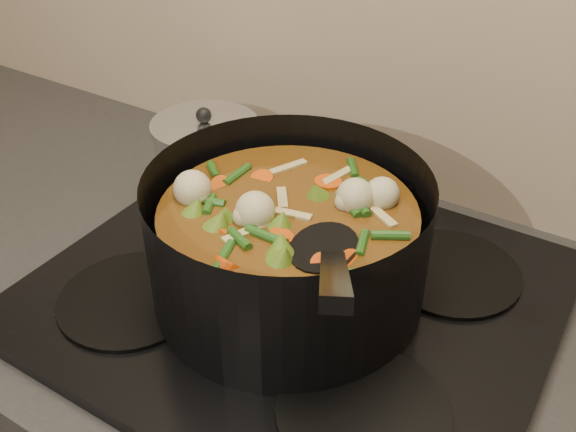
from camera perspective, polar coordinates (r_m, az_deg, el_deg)
The scene contains 3 objects.
stovetop at distance 0.83m, azimuth 0.63°, elevation -6.73°, with size 0.62×0.54×0.03m.
stockpot at distance 0.77m, azimuth 0.01°, elevation -2.48°, with size 0.41×0.44×0.25m.
saucepan at distance 1.00m, azimuth -7.23°, elevation 5.48°, with size 0.16×0.16×0.13m.
Camera 1 is at (0.32, 1.40, 1.47)m, focal length 40.00 mm.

